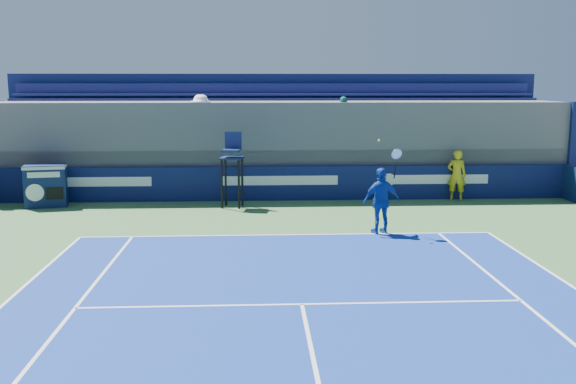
{
  "coord_description": "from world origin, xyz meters",
  "views": [
    {
      "loc": [
        -0.82,
        -4.85,
        4.03
      ],
      "look_at": [
        0.0,
        11.5,
        1.25
      ],
      "focal_mm": 40.0,
      "sensor_mm": 36.0,
      "label": 1
    }
  ],
  "objects_px": {
    "umpire_chair": "(232,161)",
    "ball_person": "(457,175)",
    "match_clock": "(46,185)",
    "tennis_player": "(381,201)"
  },
  "relations": [
    {
      "from": "ball_person",
      "to": "umpire_chair",
      "type": "bearing_deg",
      "value": 23.99
    },
    {
      "from": "ball_person",
      "to": "umpire_chair",
      "type": "xyz_separation_m",
      "value": [
        -7.72,
        -0.82,
        0.63
      ]
    },
    {
      "from": "ball_person",
      "to": "match_clock",
      "type": "relative_size",
      "value": 1.23
    },
    {
      "from": "umpire_chair",
      "to": "ball_person",
      "type": "bearing_deg",
      "value": 6.06
    },
    {
      "from": "umpire_chair",
      "to": "match_clock",
      "type": "bearing_deg",
      "value": 176.72
    },
    {
      "from": "umpire_chair",
      "to": "tennis_player",
      "type": "height_order",
      "value": "tennis_player"
    },
    {
      "from": "match_clock",
      "to": "tennis_player",
      "type": "height_order",
      "value": "tennis_player"
    },
    {
      "from": "ball_person",
      "to": "umpire_chair",
      "type": "height_order",
      "value": "umpire_chair"
    },
    {
      "from": "umpire_chair",
      "to": "tennis_player",
      "type": "relative_size",
      "value": 0.96
    },
    {
      "from": "match_clock",
      "to": "umpire_chair",
      "type": "bearing_deg",
      "value": -3.28
    }
  ]
}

